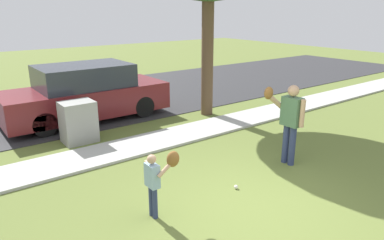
{
  "coord_description": "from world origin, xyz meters",
  "views": [
    {
      "loc": [
        -3.95,
        -3.59,
        3.19
      ],
      "look_at": [
        0.23,
        1.98,
        1.0
      ],
      "focal_mm": 33.22,
      "sensor_mm": 36.0,
      "label": 1
    }
  ],
  "objects_px": {
    "baseball": "(236,187)",
    "person_adult": "(289,117)",
    "person_child": "(157,176)",
    "parked_suv_maroon": "(86,94)",
    "utility_cabinet": "(78,122)"
  },
  "relations": [
    {
      "from": "person_child",
      "to": "utility_cabinet",
      "type": "height_order",
      "value": "person_child"
    },
    {
      "from": "person_adult",
      "to": "person_child",
      "type": "xyz_separation_m",
      "value": [
        -3.26,
        -0.09,
        -0.34
      ]
    },
    {
      "from": "baseball",
      "to": "utility_cabinet",
      "type": "relative_size",
      "value": 0.07
    },
    {
      "from": "baseball",
      "to": "parked_suv_maroon",
      "type": "xyz_separation_m",
      "value": [
        -0.56,
        5.86,
        0.75
      ]
    },
    {
      "from": "person_child",
      "to": "parked_suv_maroon",
      "type": "xyz_separation_m",
      "value": [
        1.07,
        5.76,
        0.08
      ]
    },
    {
      "from": "baseball",
      "to": "person_adult",
      "type": "bearing_deg",
      "value": 6.21
    },
    {
      "from": "person_child",
      "to": "baseball",
      "type": "relative_size",
      "value": 14.99
    },
    {
      "from": "person_adult",
      "to": "utility_cabinet",
      "type": "relative_size",
      "value": 1.67
    },
    {
      "from": "person_adult",
      "to": "baseball",
      "type": "xyz_separation_m",
      "value": [
        -1.64,
        -0.18,
        -1.02
      ]
    },
    {
      "from": "person_child",
      "to": "parked_suv_maroon",
      "type": "distance_m",
      "value": 5.86
    },
    {
      "from": "person_child",
      "to": "baseball",
      "type": "height_order",
      "value": "person_child"
    },
    {
      "from": "utility_cabinet",
      "to": "parked_suv_maroon",
      "type": "relative_size",
      "value": 0.22
    },
    {
      "from": "person_child",
      "to": "baseball",
      "type": "xyz_separation_m",
      "value": [
        1.62,
        -0.09,
        -0.68
      ]
    },
    {
      "from": "person_child",
      "to": "baseball",
      "type": "bearing_deg",
      "value": -3.85
    },
    {
      "from": "person_adult",
      "to": "parked_suv_maroon",
      "type": "distance_m",
      "value": 6.09
    }
  ]
}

